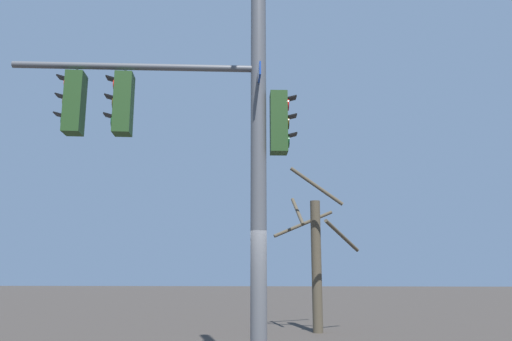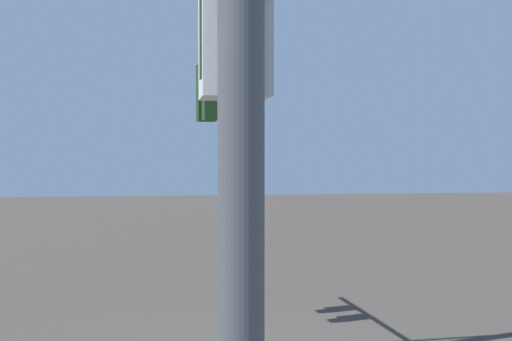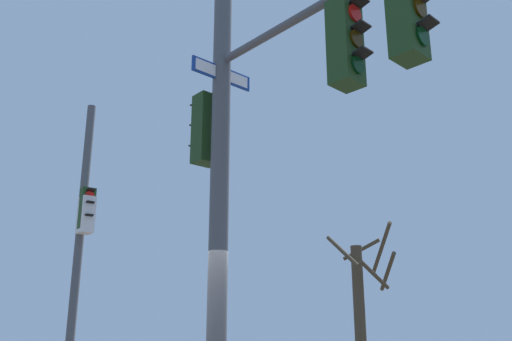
# 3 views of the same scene
# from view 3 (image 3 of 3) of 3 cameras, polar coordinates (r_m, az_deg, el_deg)

# --- Properties ---
(main_signal_pole_assembly) EXTENTS (3.90, 5.01, 9.41)m
(main_signal_pole_assembly) POSITION_cam_3_polar(r_m,az_deg,el_deg) (8.07, 0.12, 9.65)
(main_signal_pole_assembly) COLOR #4C4F54
(main_signal_pole_assembly) RESTS_ON ground
(secondary_pole_assembly) EXTENTS (0.37, 0.77, 7.63)m
(secondary_pole_assembly) POSITION_cam_3_polar(r_m,az_deg,el_deg) (15.29, -17.48, -5.73)
(secondary_pole_assembly) COLOR #4C4F54
(secondary_pole_assembly) RESTS_ON ground
(bare_tree_behind_pole) EXTENTS (2.08, 2.26, 4.80)m
(bare_tree_behind_pole) POSITION_cam_3_polar(r_m,az_deg,el_deg) (17.80, 10.87, -13.16)
(bare_tree_behind_pole) COLOR #463C2B
(bare_tree_behind_pole) RESTS_ON ground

